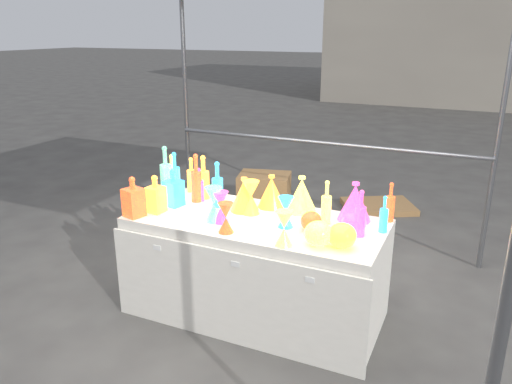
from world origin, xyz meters
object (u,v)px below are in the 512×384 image
at_px(hourglass_0, 226,218).
at_px(lampshade_0, 244,194).
at_px(decanter_0, 155,194).
at_px(bottle_0, 191,175).
at_px(globe_0, 342,237).
at_px(display_table, 255,267).
at_px(cardboard_box_closed, 264,192).

height_order(hourglass_0, lampshade_0, lampshade_0).
distance_m(decanter_0, lampshade_0, 0.64).
bearing_deg(bottle_0, lampshade_0, -20.95).
xyz_separation_m(decanter_0, lampshade_0, (0.57, 0.30, -0.01)).
bearing_deg(lampshade_0, hourglass_0, -77.20).
distance_m(bottle_0, globe_0, 1.53).
height_order(display_table, hourglass_0, hourglass_0).
distance_m(cardboard_box_closed, hourglass_0, 2.59).
xyz_separation_m(bottle_0, lampshade_0, (0.59, -0.23, -0.02)).
bearing_deg(bottle_0, display_table, -25.89).
height_order(bottle_0, hourglass_0, bottle_0).
relative_size(display_table, lampshade_0, 7.29).
bearing_deg(cardboard_box_closed, decanter_0, -100.95).
height_order(decanter_0, globe_0, decanter_0).
relative_size(bottle_0, globe_0, 1.63).
height_order(globe_0, lampshade_0, lampshade_0).
bearing_deg(display_table, lampshade_0, 138.59).
bearing_deg(decanter_0, lampshade_0, 34.01).
distance_m(hourglass_0, lampshade_0, 0.43).
bearing_deg(cardboard_box_closed, globe_0, -70.57).
xyz_separation_m(display_table, lampshade_0, (-0.15, 0.13, 0.50)).
distance_m(display_table, decanter_0, 0.90).
bearing_deg(globe_0, hourglass_0, -173.74).
height_order(decanter_0, lampshade_0, decanter_0).
xyz_separation_m(cardboard_box_closed, globe_0, (1.53, -2.30, 0.61)).
relative_size(decanter_0, hourglass_0, 1.36).
bearing_deg(globe_0, lampshade_0, 157.48).
bearing_deg(hourglass_0, display_table, 74.94).
distance_m(cardboard_box_closed, decanter_0, 2.36).
bearing_deg(cardboard_box_closed, lampshade_0, -84.54).
distance_m(display_table, bottle_0, 0.97).
xyz_separation_m(display_table, globe_0, (0.68, -0.21, 0.45)).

